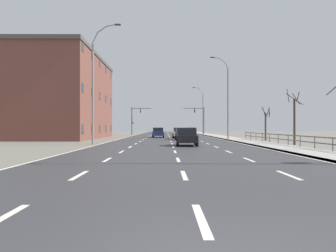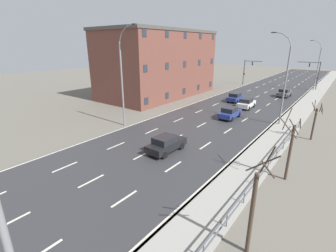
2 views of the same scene
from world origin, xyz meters
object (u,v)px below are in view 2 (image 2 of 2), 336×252
Objects in this scene: traffic_signal_left at (247,69)px; car_far_right at (230,113)px; street_lamp_midground at (284,81)px; street_lamp_left_bank at (123,79)px; car_near_left at (235,97)px; brick_building at (159,63)px; car_distant at (166,144)px; traffic_signal_right at (315,71)px; car_near_right at (284,93)px; street_lamp_distant at (317,66)px; car_mid_centre at (246,103)px.

car_far_right is at bearing -73.75° from traffic_signal_left.
traffic_signal_left is at bearing 116.99° from street_lamp_midground.
car_near_left is (5.66, 20.71, -4.84)m from street_lamp_left_bank.
street_lamp_midground is 0.47× the size of brick_building.
street_lamp_midground is at bearing 69.28° from car_distant.
brick_building is at bearing 166.95° from street_lamp_midground.
traffic_signal_right is (14.53, 42.51, -1.67)m from street_lamp_left_bank.
traffic_signal_left is 31.36m from car_far_right.
car_far_right is at bearing -94.43° from car_near_right.
car_distant is 0.18× the size of brick_building.
car_near_left is at bearing 74.72° from street_lamp_left_bank.
brick_building is at bearing -134.29° from street_lamp_distant.
car_near_left is at bearing -113.85° from street_lamp_distant.
street_lamp_left_bank is at bearing -107.92° from car_near_right.
street_lamp_midground is at bearing -43.85° from car_near_left.
car_mid_centre is 1.01× the size of car_near_left.
car_near_right is (11.51, 30.30, -4.84)m from street_lamp_left_bank.
traffic_signal_left is 0.25× the size of brick_building.
street_lamp_distant is 44.15m from street_lamp_left_bank.
street_lamp_left_bank is 10.38m from car_distant.
street_lamp_distant is 0.90× the size of street_lamp_left_bank.
traffic_signal_left is 24.88m from car_mid_centre.
street_lamp_left_bank reaches higher than car_distant.
street_lamp_midground reaches higher than car_near_left.
car_near_left is at bearing 99.12° from car_distant.
car_near_right is 1.02× the size of car_near_left.
car_near_right is 1.02× the size of car_far_right.
traffic_signal_left is at bearing 105.85° from car_far_right.
traffic_signal_right reaches higher than car_near_left.
traffic_signal_right is 14.40m from traffic_signal_left.
street_lamp_midground reaches higher than car_distant.
car_mid_centre is 4.53m from car_near_left.
street_lamp_left_bank is 19.44m from brick_building.
street_lamp_left_bank is at bearing -130.57° from car_far_right.
street_lamp_midground is at bearing -13.05° from brick_building.
traffic_signal_right is (-0.35, 0.94, -1.15)m from street_lamp_distant.
brick_building is (-17.54, -0.08, 5.27)m from car_mid_centre.
traffic_signal_right is at bearing 110.45° from street_lamp_distant.
brick_building is at bearing 132.42° from car_distant.
street_lamp_left_bank is (-14.88, -41.57, 0.53)m from street_lamp_distant.
street_lamp_midground is 1.05× the size of street_lamp_distant.
car_distant is at bearing -97.93° from street_lamp_distant.
street_lamp_left_bank reaches higher than street_lamp_distant.
car_distant is at bearing -92.07° from car_mid_centre.
street_lamp_midground is at bearing 11.43° from car_far_right.
car_mid_centre and car_near_left have the same top height.
car_near_left is 1.00× the size of car_far_right.
car_mid_centre is 18.31m from brick_building.
street_lamp_midground reaches higher than street_lamp_distant.
car_distant is 23.93m from car_near_left.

